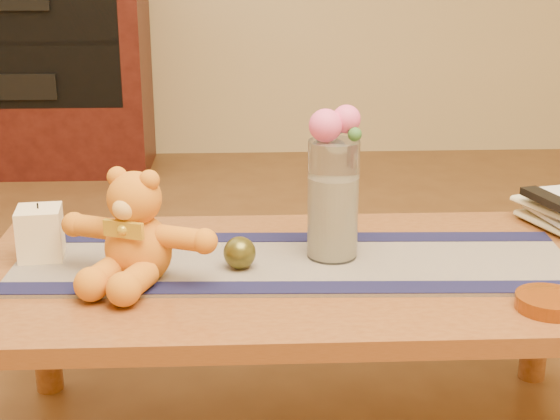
{
  "coord_description": "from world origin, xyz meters",
  "views": [
    {
      "loc": [
        -0.12,
        -1.64,
        1.13
      ],
      "look_at": [
        -0.05,
        0.0,
        0.58
      ],
      "focal_mm": 52.9,
      "sensor_mm": 36.0,
      "label": 1
    }
  ],
  "objects_px": {
    "pillar_candle": "(40,233)",
    "teddy_bear": "(137,227)",
    "tv_remote": "(548,199)",
    "amber_dish": "(549,302)",
    "book_bottom": "(542,227)",
    "glass_vase": "(333,200)",
    "bronze_ball": "(240,253)"
  },
  "relations": [
    {
      "from": "pillar_candle",
      "to": "teddy_bear",
      "type": "bearing_deg",
      "value": -27.84
    },
    {
      "from": "tv_remote",
      "to": "amber_dish",
      "type": "height_order",
      "value": "tv_remote"
    },
    {
      "from": "teddy_bear",
      "to": "book_bottom",
      "type": "height_order",
      "value": "teddy_bear"
    },
    {
      "from": "pillar_candle",
      "to": "book_bottom",
      "type": "bearing_deg",
      "value": 6.55
    },
    {
      "from": "teddy_bear",
      "to": "glass_vase",
      "type": "distance_m",
      "value": 0.42
    },
    {
      "from": "book_bottom",
      "to": "amber_dish",
      "type": "distance_m",
      "value": 0.45
    },
    {
      "from": "teddy_bear",
      "to": "bronze_ball",
      "type": "xyz_separation_m",
      "value": [
        0.21,
        0.04,
        -0.07
      ]
    },
    {
      "from": "tv_remote",
      "to": "book_bottom",
      "type": "bearing_deg",
      "value": 90.0
    },
    {
      "from": "pillar_candle",
      "to": "book_bottom",
      "type": "relative_size",
      "value": 0.5
    },
    {
      "from": "teddy_bear",
      "to": "glass_vase",
      "type": "xyz_separation_m",
      "value": [
        0.41,
        0.1,
        0.02
      ]
    },
    {
      "from": "glass_vase",
      "to": "amber_dish",
      "type": "bearing_deg",
      "value": -35.32
    },
    {
      "from": "pillar_candle",
      "to": "glass_vase",
      "type": "height_order",
      "value": "glass_vase"
    },
    {
      "from": "glass_vase",
      "to": "bronze_ball",
      "type": "relative_size",
      "value": 3.76
    },
    {
      "from": "glass_vase",
      "to": "amber_dish",
      "type": "distance_m",
      "value": 0.49
    },
    {
      "from": "teddy_bear",
      "to": "bronze_ball",
      "type": "distance_m",
      "value": 0.22
    },
    {
      "from": "tv_remote",
      "to": "bronze_ball",
      "type": "bearing_deg",
      "value": 179.46
    },
    {
      "from": "glass_vase",
      "to": "amber_dish",
      "type": "relative_size",
      "value": 2.05
    },
    {
      "from": "glass_vase",
      "to": "book_bottom",
      "type": "height_order",
      "value": "glass_vase"
    },
    {
      "from": "teddy_bear",
      "to": "bronze_ball",
      "type": "relative_size",
      "value": 4.67
    },
    {
      "from": "pillar_candle",
      "to": "amber_dish",
      "type": "height_order",
      "value": "pillar_candle"
    },
    {
      "from": "glass_vase",
      "to": "tv_remote",
      "type": "height_order",
      "value": "glass_vase"
    },
    {
      "from": "teddy_bear",
      "to": "book_bottom",
      "type": "relative_size",
      "value": 1.45
    },
    {
      "from": "teddy_bear",
      "to": "amber_dish",
      "type": "xyz_separation_m",
      "value": [
        0.79,
        -0.18,
        -0.1
      ]
    },
    {
      "from": "tv_remote",
      "to": "glass_vase",
      "type": "bearing_deg",
      "value": 179.17
    },
    {
      "from": "pillar_candle",
      "to": "book_bottom",
      "type": "xyz_separation_m",
      "value": [
        1.16,
        0.13,
        -0.05
      ]
    },
    {
      "from": "glass_vase",
      "to": "book_bottom",
      "type": "xyz_separation_m",
      "value": [
        0.52,
        0.16,
        -0.13
      ]
    },
    {
      "from": "glass_vase",
      "to": "tv_remote",
      "type": "distance_m",
      "value": 0.55
    },
    {
      "from": "pillar_candle",
      "to": "amber_dish",
      "type": "relative_size",
      "value": 0.88
    },
    {
      "from": "glass_vase",
      "to": "bronze_ball",
      "type": "xyz_separation_m",
      "value": [
        -0.2,
        -0.06,
        -0.1
      ]
    },
    {
      "from": "teddy_bear",
      "to": "amber_dish",
      "type": "distance_m",
      "value": 0.82
    },
    {
      "from": "pillar_candle",
      "to": "glass_vase",
      "type": "distance_m",
      "value": 0.64
    },
    {
      "from": "teddy_bear",
      "to": "glass_vase",
      "type": "height_order",
      "value": "glass_vase"
    }
  ]
}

